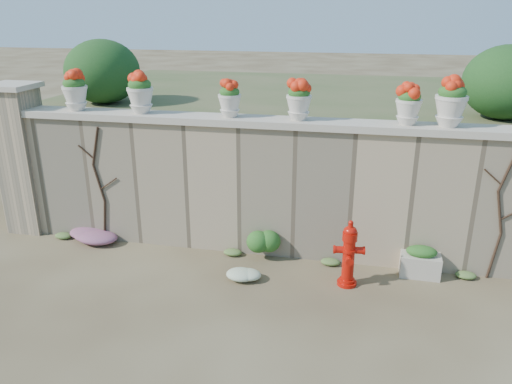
# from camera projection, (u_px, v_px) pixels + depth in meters

# --- Properties ---
(ground) EXTENTS (80.00, 80.00, 0.00)m
(ground) POSITION_uv_depth(u_px,v_px,m) (242.00, 313.00, 6.24)
(ground) COLOR #493924
(ground) RESTS_ON ground
(stone_wall) EXTENTS (8.00, 0.40, 2.00)m
(stone_wall) POSITION_uv_depth(u_px,v_px,m) (269.00, 190.00, 7.55)
(stone_wall) COLOR tan
(stone_wall) RESTS_ON ground
(wall_cap) EXTENTS (8.10, 0.52, 0.10)m
(wall_cap) POSITION_uv_depth(u_px,v_px,m) (269.00, 122.00, 7.18)
(wall_cap) COLOR beige
(wall_cap) RESTS_ON stone_wall
(gate_pillar) EXTENTS (0.72, 0.72, 2.48)m
(gate_pillar) POSITION_uv_depth(u_px,v_px,m) (23.00, 158.00, 8.26)
(gate_pillar) COLOR tan
(gate_pillar) RESTS_ON ground
(raised_fill) EXTENTS (9.00, 6.00, 2.00)m
(raised_fill) POSITION_uv_depth(u_px,v_px,m) (296.00, 139.00, 10.49)
(raised_fill) COLOR #384C23
(raised_fill) RESTS_ON ground
(back_shrub_left) EXTENTS (1.30, 1.30, 1.10)m
(back_shrub_left) POSITION_uv_depth(u_px,v_px,m) (103.00, 72.00, 8.73)
(back_shrub_left) COLOR #143814
(back_shrub_left) RESTS_ON raised_fill
(back_shrub_right) EXTENTS (1.30, 1.30, 1.10)m
(back_shrub_right) POSITION_uv_depth(u_px,v_px,m) (507.00, 82.00, 7.45)
(back_shrub_right) COLOR #143814
(back_shrub_right) RESTS_ON raised_fill
(vine_left) EXTENTS (0.60, 0.04, 1.91)m
(vine_left) POSITION_uv_depth(u_px,v_px,m) (100.00, 184.00, 7.87)
(vine_left) COLOR black
(vine_left) RESTS_ON ground
(vine_right) EXTENTS (0.60, 0.04, 1.91)m
(vine_right) POSITION_uv_depth(u_px,v_px,m) (501.00, 213.00, 6.72)
(vine_right) COLOR black
(vine_right) RESTS_ON ground
(fire_hydrant) EXTENTS (0.41, 0.29, 0.95)m
(fire_hydrant) POSITION_uv_depth(u_px,v_px,m) (349.00, 253.00, 6.73)
(fire_hydrant) COLOR #B51006
(fire_hydrant) RESTS_ON ground
(planter_box) EXTENTS (0.56, 0.33, 0.46)m
(planter_box) POSITION_uv_depth(u_px,v_px,m) (420.00, 262.00, 7.07)
(planter_box) COLOR beige
(planter_box) RESTS_ON ground
(green_shrub) EXTENTS (0.69, 0.62, 0.65)m
(green_shrub) POSITION_uv_depth(u_px,v_px,m) (265.00, 240.00, 7.47)
(green_shrub) COLOR #1E5119
(green_shrub) RESTS_ON ground
(magenta_clump) EXTENTS (0.89, 0.59, 0.24)m
(magenta_clump) POSITION_uv_depth(u_px,v_px,m) (96.00, 234.00, 8.15)
(magenta_clump) COLOR #B8249A
(magenta_clump) RESTS_ON ground
(white_flowers) EXTENTS (0.52, 0.42, 0.19)m
(white_flowers) POSITION_uv_depth(u_px,v_px,m) (247.00, 274.00, 6.97)
(white_flowers) COLOR white
(white_flowers) RESTS_ON ground
(urn_pot_0) EXTENTS (0.38, 0.38, 0.60)m
(urn_pot_0) POSITION_uv_depth(u_px,v_px,m) (75.00, 91.00, 7.65)
(urn_pot_0) COLOR beige
(urn_pot_0) RESTS_ON wall_cap
(urn_pot_1) EXTENTS (0.39, 0.39, 0.62)m
(urn_pot_1) POSITION_uv_depth(u_px,v_px,m) (140.00, 93.00, 7.44)
(urn_pot_1) COLOR beige
(urn_pot_1) RESTS_ON wall_cap
(urn_pot_2) EXTENTS (0.33, 0.33, 0.52)m
(urn_pot_2) POSITION_uv_depth(u_px,v_px,m) (230.00, 99.00, 7.19)
(urn_pot_2) COLOR beige
(urn_pot_2) RESTS_ON wall_cap
(urn_pot_3) EXTENTS (0.36, 0.36, 0.56)m
(urn_pot_3) POSITION_uv_depth(u_px,v_px,m) (299.00, 100.00, 6.99)
(urn_pot_3) COLOR beige
(urn_pot_3) RESTS_ON wall_cap
(urn_pot_4) EXTENTS (0.35, 0.35, 0.55)m
(urn_pot_4) POSITION_uv_depth(u_px,v_px,m) (409.00, 105.00, 6.70)
(urn_pot_4) COLOR beige
(urn_pot_4) RESTS_ON wall_cap
(urn_pot_5) EXTENTS (0.42, 0.42, 0.66)m
(urn_pot_5) POSITION_uv_depth(u_px,v_px,m) (451.00, 102.00, 6.58)
(urn_pot_5) COLOR beige
(urn_pot_5) RESTS_ON wall_cap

